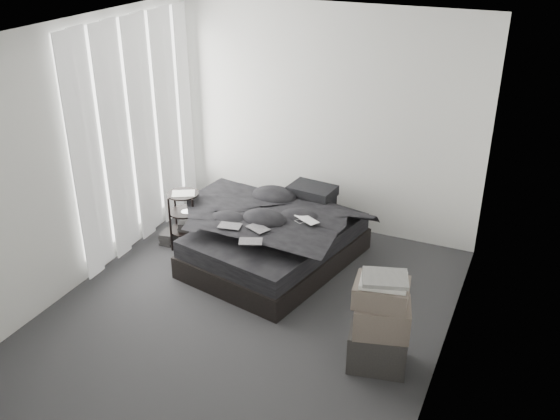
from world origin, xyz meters
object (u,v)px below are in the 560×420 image
at_px(side_stand, 185,220).
at_px(bed, 275,252).
at_px(laptop, 304,215).
at_px(box_lower, 378,347).

bearing_deg(side_stand, bed, 3.49).
distance_m(bed, laptop, 0.63).
bearing_deg(bed, side_stand, -164.35).
height_order(laptop, box_lower, laptop).
distance_m(bed, side_stand, 1.11).
bearing_deg(bed, laptop, 7.50).
relative_size(side_stand, box_lower, 1.34).
relative_size(laptop, box_lower, 0.60).
xyz_separation_m(bed, box_lower, (1.48, -1.18, 0.06)).
relative_size(laptop, side_stand, 0.45).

